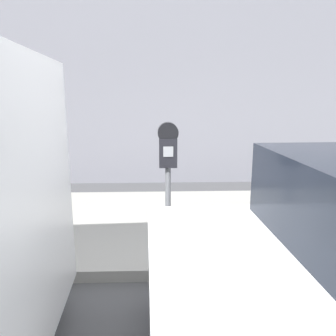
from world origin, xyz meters
TOP-DOWN VIEW (x-y plane):
  - sidewalk at (0.00, 2.20)m, footprint 24.00×2.80m
  - building_facade at (0.00, 4.87)m, footprint 24.00×0.30m
  - parking_meter at (0.07, 1.00)m, footprint 0.20×0.15m

SIDE VIEW (x-z plane):
  - sidewalk at x=0.00m, z-range 0.00..0.13m
  - parking_meter at x=0.07m, z-range 0.48..1.94m
  - building_facade at x=0.00m, z-range 0.00..5.82m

